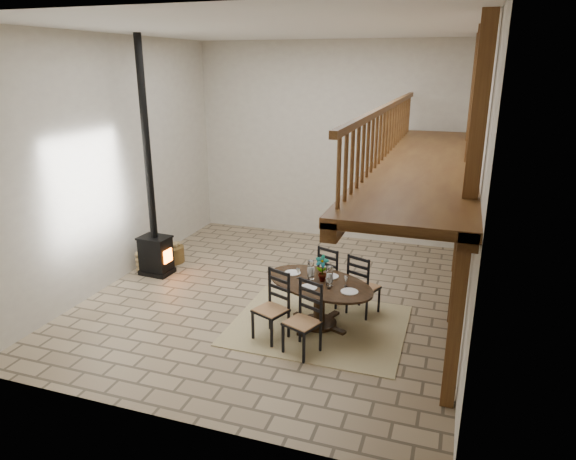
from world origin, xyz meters
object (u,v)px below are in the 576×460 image
(log_stack, at_px, (149,261))
(dining_table, at_px, (319,301))
(log_basket, at_px, (172,254))
(wood_stove, at_px, (153,225))

(log_stack, bearing_deg, dining_table, -15.72)
(dining_table, distance_m, log_basket, 4.50)
(log_basket, bearing_deg, dining_table, -24.63)
(wood_stove, bearing_deg, log_stack, 170.42)
(log_stack, bearing_deg, log_basket, 74.74)
(log_basket, xyz_separation_m, log_stack, (-0.18, -0.67, 0.03))
(wood_stove, height_order, log_stack, wood_stove)
(dining_table, relative_size, wood_stove, 0.51)
(dining_table, distance_m, log_stack, 4.43)
(dining_table, xyz_separation_m, log_stack, (-4.26, 1.20, -0.23))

